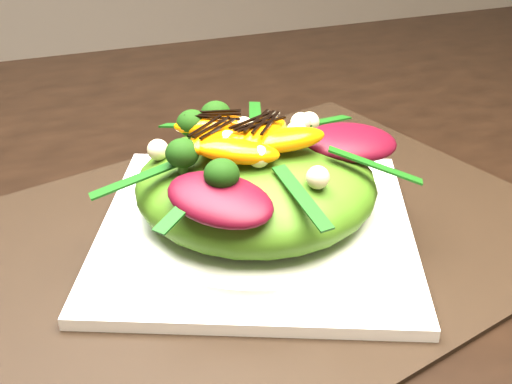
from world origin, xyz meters
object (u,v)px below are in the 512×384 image
object	(u,v)px
placemat	(256,236)
lettuce_mound	(256,184)
dining_table	(285,171)
plate_base	(256,229)
salad_bowl	(256,216)
orange_segment	(224,131)

from	to	relation	value
placemat	lettuce_mound	xyz separation A→B (m)	(0.00, 0.00, 0.05)
dining_table	plate_base	world-z (taller)	dining_table
plate_base	lettuce_mound	xyz separation A→B (m)	(-0.00, 0.00, 0.05)
dining_table	salad_bowl	distance (m)	0.18
dining_table	plate_base	size ratio (longest dim) A/B	5.93
orange_segment	dining_table	bearing A→B (deg)	47.94
salad_bowl	lettuce_mound	bearing A→B (deg)	0.00
placemat	lettuce_mound	bearing A→B (deg)	0.00
dining_table	lettuce_mound	distance (m)	0.19
plate_base	placemat	bearing A→B (deg)	180.00
orange_segment	salad_bowl	bearing A→B (deg)	-51.66
dining_table	orange_segment	distance (m)	0.20
lettuce_mound	placemat	bearing A→B (deg)	180.00
salad_bowl	orange_segment	xyz separation A→B (m)	(-0.02, 0.02, 0.07)
plate_base	orange_segment	bearing A→B (deg)	128.34
dining_table	orange_segment	size ratio (longest dim) A/B	23.91
dining_table	placemat	xyz separation A→B (m)	(-0.09, -0.15, 0.02)
placemat	salad_bowl	distance (m)	0.02
salad_bowl	placemat	bearing A→B (deg)	180.00
salad_bowl	orange_segment	distance (m)	0.08
lettuce_mound	orange_segment	xyz separation A→B (m)	(-0.02, 0.02, 0.04)
dining_table	plate_base	bearing A→B (deg)	-121.87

